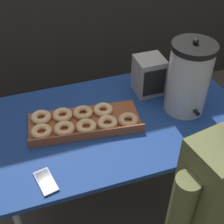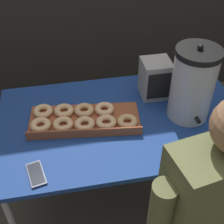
{
  "view_description": "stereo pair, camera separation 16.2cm",
  "coord_description": "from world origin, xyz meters",
  "px_view_note": "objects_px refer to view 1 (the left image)",
  "views": [
    {
      "loc": [
        -0.45,
        -1.16,
        1.85
      ],
      "look_at": [
        -0.06,
        0.0,
        0.79
      ],
      "focal_mm": 50.0,
      "sensor_mm": 36.0,
      "label": 1
    },
    {
      "loc": [
        -0.29,
        -1.2,
        1.85
      ],
      "look_at": [
        -0.06,
        0.0,
        0.79
      ],
      "focal_mm": 50.0,
      "sensor_mm": 36.0,
      "label": 2
    }
  ],
  "objects_px": {
    "cell_phone": "(46,182)",
    "space_heater": "(149,75)",
    "person_seated": "(217,214)",
    "coffee_urn": "(189,78)",
    "donut_box": "(82,122)"
  },
  "relations": [
    {
      "from": "cell_phone",
      "to": "space_heater",
      "type": "bearing_deg",
      "value": 22.45
    },
    {
      "from": "space_heater",
      "to": "person_seated",
      "type": "xyz_separation_m",
      "value": [
        0.0,
        -0.79,
        -0.22
      ]
    },
    {
      "from": "cell_phone",
      "to": "space_heater",
      "type": "height_order",
      "value": "space_heater"
    },
    {
      "from": "cell_phone",
      "to": "person_seated",
      "type": "bearing_deg",
      "value": -36.91
    },
    {
      "from": "person_seated",
      "to": "space_heater",
      "type": "bearing_deg",
      "value": -100.04
    },
    {
      "from": "cell_phone",
      "to": "person_seated",
      "type": "height_order",
      "value": "person_seated"
    },
    {
      "from": "donut_box",
      "to": "person_seated",
      "type": "distance_m",
      "value": 0.77
    },
    {
      "from": "cell_phone",
      "to": "space_heater",
      "type": "distance_m",
      "value": 0.83
    },
    {
      "from": "donut_box",
      "to": "space_heater",
      "type": "bearing_deg",
      "value": 27.14
    },
    {
      "from": "coffee_urn",
      "to": "person_seated",
      "type": "bearing_deg",
      "value": -102.28
    },
    {
      "from": "donut_box",
      "to": "person_seated",
      "type": "bearing_deg",
      "value": -47.81
    },
    {
      "from": "donut_box",
      "to": "coffee_urn",
      "type": "xyz_separation_m",
      "value": [
        0.57,
        -0.04,
        0.18
      ]
    },
    {
      "from": "coffee_urn",
      "to": "cell_phone",
      "type": "height_order",
      "value": "coffee_urn"
    },
    {
      "from": "space_heater",
      "to": "person_seated",
      "type": "height_order",
      "value": "person_seated"
    },
    {
      "from": "donut_box",
      "to": "person_seated",
      "type": "relative_size",
      "value": 0.47
    }
  ]
}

